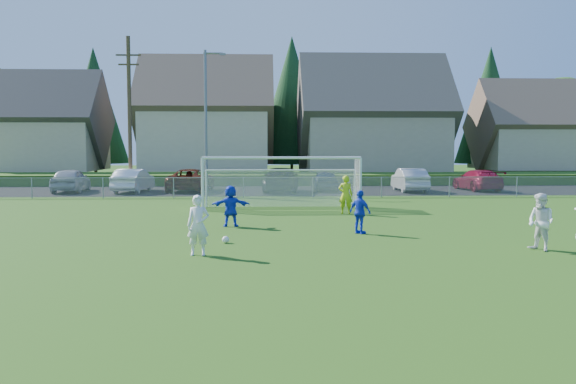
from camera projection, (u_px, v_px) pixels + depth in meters
name	position (u px, v px, depth m)	size (l,w,h in m)	color
ground	(303.00, 284.00, 13.23)	(160.00, 160.00, 0.00)	#193D0C
asphalt_lot	(276.00, 191.00, 40.63)	(60.00, 60.00, 0.00)	black
grass_embankment	(274.00, 178.00, 48.07)	(70.00, 6.00, 0.80)	#1E420F
soccer_ball	(226.00, 240.00, 18.79)	(0.22, 0.22, 0.22)	white
player_white_a	(198.00, 225.00, 16.67)	(0.61, 0.40, 1.66)	white
player_white_b	(541.00, 222.00, 17.37)	(0.80, 0.62, 1.65)	white
player_blue_a	(360.00, 212.00, 20.74)	(0.88, 0.36, 1.49)	#1535C9
player_blue_b	(231.00, 206.00, 22.61)	(1.43, 0.45, 1.54)	#1535C9
goalkeeper	(346.00, 195.00, 26.73)	(0.62, 0.41, 1.70)	#B4CF18
car_a	(71.00, 180.00, 39.26)	(1.83, 4.55, 1.55)	#9B9FA2
car_b	(133.00, 181.00, 39.19)	(1.59, 4.57, 1.50)	white
car_c	(191.00, 180.00, 40.08)	(2.43, 5.27, 1.47)	#591B0A
car_d	(281.00, 180.00, 39.35)	(2.21, 5.43, 1.58)	black
car_e	(325.00, 181.00, 40.15)	(1.60, 3.98, 1.36)	#132043
car_f	(410.00, 180.00, 39.85)	(1.60, 4.59, 1.51)	silver
car_g	(478.00, 180.00, 40.69)	(1.95, 4.80, 1.39)	maroon
soccer_goal	(281.00, 174.00, 29.10)	(7.42, 1.90, 2.50)	white
chainlink_fence	(278.00, 187.00, 35.10)	(52.06, 0.06, 1.20)	gray
streetlight	(207.00, 116.00, 38.58)	(1.38, 0.18, 9.00)	slate
utility_pole	(129.00, 112.00, 39.35)	(1.60, 0.26, 10.00)	#473321
houses_row	(294.00, 98.00, 55.05)	(53.90, 11.45, 13.27)	tan
tree_row	(282.00, 107.00, 61.30)	(65.98, 12.36, 13.80)	#382616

